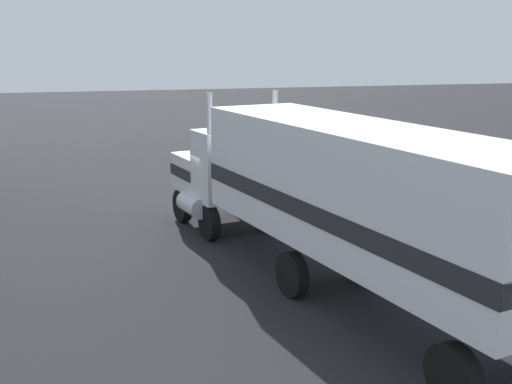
{
  "coord_description": "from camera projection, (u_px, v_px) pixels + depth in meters",
  "views": [
    {
      "loc": [
        -19.82,
        4.22,
        5.97
      ],
      "look_at": [
        -2.23,
        -0.46,
        1.6
      ],
      "focal_mm": 44.35,
      "sensor_mm": 36.0,
      "label": 1
    }
  ],
  "objects": [
    {
      "name": "person_bystander",
      "position": [
        386.0,
        231.0,
        17.34
      ],
      "size": [
        0.34,
        0.45,
        1.63
      ],
      "color": "#2D3347",
      "rests_on": "ground_plane"
    },
    {
      "name": "ground_plane",
      "position": [
        225.0,
        224.0,
        21.08
      ],
      "size": [
        120.0,
        120.0,
        0.0
      ],
      "primitive_type": "plane",
      "color": "#232326"
    },
    {
      "name": "semi_truck",
      "position": [
        330.0,
        188.0,
        15.18
      ],
      "size": [
        14.36,
        5.63,
        4.5
      ],
      "color": "white",
      "rests_on": "ground_plane"
    },
    {
      "name": "lane_stripe_near",
      "position": [
        397.0,
        270.0,
        16.84
      ],
      "size": [
        4.33,
        1.11,
        0.01
      ],
      "primitive_type": "cube",
      "rotation": [
        0.0,
        0.0,
        0.22
      ],
      "color": "silver",
      "rests_on": "ground_plane"
    },
    {
      "name": "lane_stripe_mid",
      "position": [
        431.0,
        223.0,
        21.2
      ],
      "size": [
        4.33,
        1.13,
        0.01
      ],
      "primitive_type": "cube",
      "rotation": [
        0.0,
        0.0,
        0.22
      ],
      "color": "silver",
      "rests_on": "ground_plane"
    }
  ]
}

